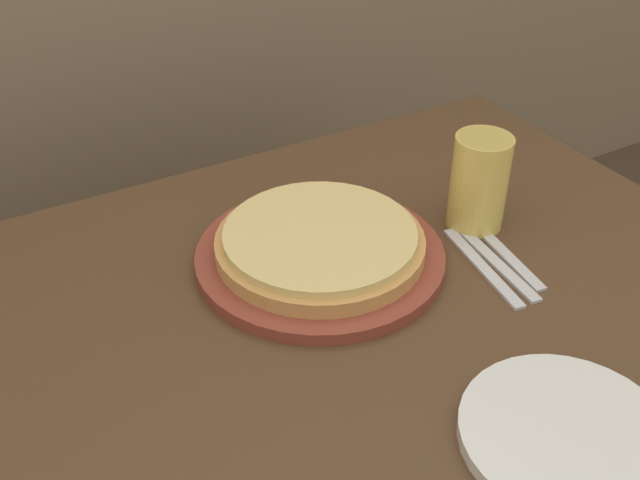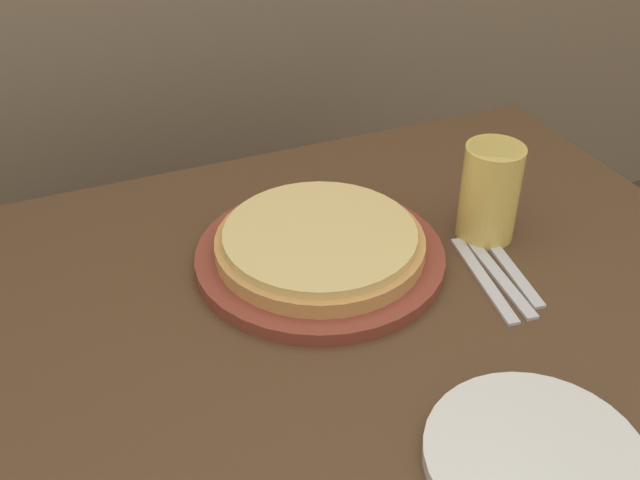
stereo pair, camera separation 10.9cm
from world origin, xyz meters
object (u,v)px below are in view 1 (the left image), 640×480
object	(u,v)px
fork	(484,268)
dinner_knife	(497,263)
pizza_on_board	(320,248)
spoon	(509,258)
dinner_plate	(567,436)
beer_glass	(480,178)

from	to	relation	value
fork	dinner_knife	distance (m)	0.03
pizza_on_board	dinner_knife	bearing A→B (deg)	-30.98
dinner_knife	pizza_on_board	bearing A→B (deg)	149.02
spoon	dinner_plate	bearing A→B (deg)	-121.04
pizza_on_board	spoon	distance (m)	0.29
dinner_plate	fork	size ratio (longest dim) A/B	1.20
dinner_plate	dinner_knife	bearing A→B (deg)	62.65
pizza_on_board	dinner_knife	distance (m)	0.26
beer_glass	fork	size ratio (longest dim) A/B	0.75
fork	spoon	world-z (taller)	same
dinner_plate	beer_glass	bearing A→B (deg)	64.15
dinner_knife	spoon	distance (m)	0.03
beer_glass	dinner_plate	xyz separation A→B (m)	(-0.19, -0.40, -0.07)
dinner_plate	fork	xyz separation A→B (m)	(0.13, 0.30, -0.01)
beer_glass	fork	bearing A→B (deg)	-122.32
beer_glass	fork	distance (m)	0.15
fork	spoon	size ratio (longest dim) A/B	1.17
beer_glass	spoon	bearing A→B (deg)	-98.46
pizza_on_board	beer_glass	bearing A→B (deg)	-6.90
pizza_on_board	dinner_knife	xyz separation A→B (m)	(0.23, -0.14, -0.02)
beer_glass	pizza_on_board	bearing A→B (deg)	173.10
dinner_plate	fork	distance (m)	0.32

